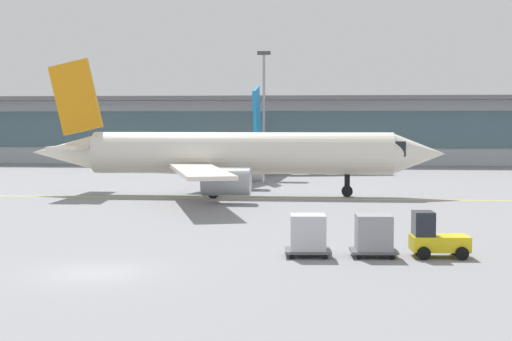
# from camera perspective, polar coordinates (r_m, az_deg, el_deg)

# --- Properties ---
(ground_plane) EXTENTS (400.00, 400.00, 0.00)m
(ground_plane) POSITION_cam_1_polar(r_m,az_deg,el_deg) (32.41, -11.79, -7.44)
(ground_plane) COLOR gray
(taxiway_centreline_stripe) EXTENTS (110.00, 0.61, 0.01)m
(taxiway_centreline_stripe) POSITION_cam_1_polar(r_m,az_deg,el_deg) (61.54, -1.27, -2.06)
(taxiway_centreline_stripe) COLOR yellow
(taxiway_centreline_stripe) RESTS_ON ground_plane
(terminal_concourse) EXTENTS (219.07, 11.00, 9.60)m
(terminal_concourse) POSITION_cam_1_polar(r_m,az_deg,el_deg) (111.36, 0.58, 3.08)
(terminal_concourse) COLOR #B2B7BC
(terminal_concourse) RESTS_ON ground_plane
(gate_airplane_1) EXTENTS (27.50, 29.62, 9.81)m
(gate_airplane_1) POSITION_cam_1_polar(r_m,az_deg,el_deg) (90.61, 1.19, 1.67)
(gate_airplane_1) COLOR silver
(gate_airplane_1) RESTS_ON ground_plane
(taxiing_regional_jet) EXTENTS (34.37, 32.08, 11.42)m
(taxiing_regional_jet) POSITION_cam_1_polar(r_m,az_deg,el_deg) (63.32, -1.46, 1.21)
(taxiing_regional_jet) COLOR silver
(taxiing_regional_jet) RESTS_ON ground_plane
(baggage_tug) EXTENTS (2.69, 1.78, 2.10)m
(baggage_tug) POSITION_cam_1_polar(r_m,az_deg,el_deg) (36.02, 13.13, -4.89)
(baggage_tug) COLOR yellow
(baggage_tug) RESTS_ON ground_plane
(cargo_dolly_lead) EXTENTS (2.21, 1.74, 1.94)m
(cargo_dolly_lead) POSITION_cam_1_polar(r_m,az_deg,el_deg) (35.54, 8.73, -4.69)
(cargo_dolly_lead) COLOR #595B60
(cargo_dolly_lead) RESTS_ON ground_plane
(cargo_dolly_trailing) EXTENTS (2.21, 1.74, 1.94)m
(cargo_dolly_trailing) POSITION_cam_1_polar(r_m,az_deg,el_deg) (35.29, 3.88, -4.71)
(cargo_dolly_trailing) COLOR #595B60
(cargo_dolly_trailing) RESTS_ON ground_plane
(apron_light_mast_1) EXTENTS (1.80, 0.36, 15.51)m
(apron_light_mast_1) POSITION_cam_1_polar(r_m,az_deg,el_deg) (103.78, 0.59, 4.98)
(apron_light_mast_1) COLOR gray
(apron_light_mast_1) RESTS_ON ground_plane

